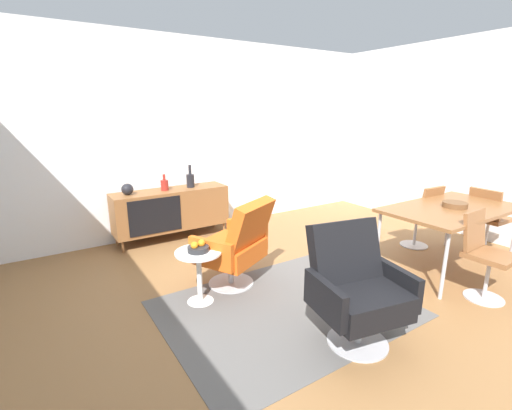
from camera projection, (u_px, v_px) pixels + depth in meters
name	position (u px, v px, depth m)	size (l,w,h in m)	color
ground_plane	(307.00, 294.00, 3.60)	(8.32, 8.32, 0.00)	olive
wall_back	(196.00, 137.00, 5.35)	(6.80, 0.12, 2.80)	white
wall_right	(489.00, 140.00, 4.90)	(0.12, 5.60, 2.80)	white
sideboard	(171.00, 209.00, 5.06)	(1.60, 0.45, 0.72)	brown
vase_cobalt	(127.00, 189.00, 4.67)	(0.15, 0.15, 0.15)	black
vase_sculptural_dark	(190.00, 180.00, 5.12)	(0.11, 0.11, 0.32)	black
vase_ceramic_small	(165.00, 185.00, 4.93)	(0.11, 0.11, 0.22)	maroon
dining_table	(451.00, 211.00, 4.03)	(1.60, 0.90, 0.74)	brown
wooden_bowl_on_table	(455.00, 205.00, 4.00)	(0.26, 0.26, 0.06)	brown
dining_chair_back_right	(422.00, 214.00, 4.72)	(0.43, 0.45, 0.86)	brown
dining_chair_far_end	(487.00, 218.00, 4.55)	(0.43, 0.41, 0.86)	brown
dining_chair_front_left	(484.00, 252.00, 3.45)	(0.42, 0.44, 0.86)	brown
lounge_chair_red	(236.00, 244.00, 3.67)	(0.87, 0.86, 0.95)	#D85919
armchair_black_shell	(356.00, 286.00, 2.79)	(0.80, 0.76, 0.95)	black
side_table_round	(199.00, 271.00, 3.39)	(0.44, 0.44, 0.52)	white
fruit_bowl	(198.00, 248.00, 3.33)	(0.20, 0.20, 0.11)	#262628
area_rug	(285.00, 308.00, 3.34)	(2.20, 1.70, 0.01)	#595654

